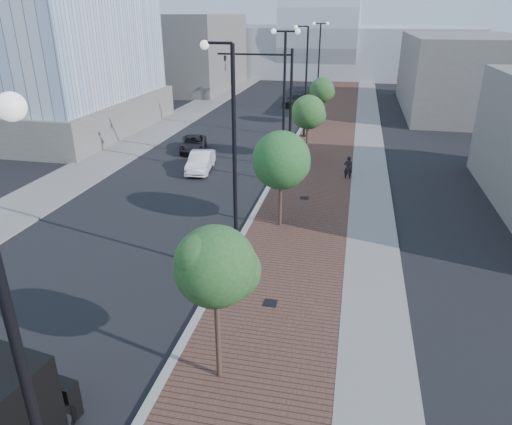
# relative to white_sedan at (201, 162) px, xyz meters

# --- Properties ---
(sidewalk) EXTENTS (7.00, 140.00, 0.12)m
(sidewalk) POSITION_rel_white_sedan_xyz_m (8.77, 17.00, -0.61)
(sidewalk) COLOR #4C2D23
(sidewalk) RESTS_ON ground
(concrete_strip) EXTENTS (2.40, 140.00, 0.13)m
(concrete_strip) POSITION_rel_white_sedan_xyz_m (11.47, 17.00, -0.60)
(concrete_strip) COLOR slate
(concrete_strip) RESTS_ON ground
(curb) EXTENTS (0.30, 140.00, 0.14)m
(curb) POSITION_rel_white_sedan_xyz_m (5.27, 17.00, -0.60)
(curb) COLOR gray
(curb) RESTS_ON ground
(west_sidewalk) EXTENTS (4.00, 140.00, 0.12)m
(west_sidewalk) POSITION_rel_white_sedan_xyz_m (-7.73, 17.00, -0.61)
(west_sidewalk) COLOR slate
(west_sidewalk) RESTS_ON ground
(white_sedan) EXTENTS (1.91, 4.19, 1.33)m
(white_sedan) POSITION_rel_white_sedan_xyz_m (0.00, 0.00, 0.00)
(white_sedan) COLOR white
(white_sedan) RESTS_ON ground
(dark_car_mid) EXTENTS (2.95, 4.54, 1.16)m
(dark_car_mid) POSITION_rel_white_sedan_xyz_m (-2.19, 4.76, -0.08)
(dark_car_mid) COLOR black
(dark_car_mid) RESTS_ON ground
(dark_car_far) EXTENTS (3.00, 4.92, 1.33)m
(dark_car_far) POSITION_rel_white_sedan_xyz_m (3.07, 26.14, 0.00)
(dark_car_far) COLOR black
(dark_car_far) RESTS_ON ground
(pedestrian) EXTENTS (0.63, 0.46, 1.61)m
(pedestrian) POSITION_rel_white_sedan_xyz_m (10.01, 0.22, 0.14)
(pedestrian) COLOR black
(pedestrian) RESTS_ON ground
(streetlight_0) EXTENTS (1.72, 0.56, 9.28)m
(streetlight_0) POSITION_rel_white_sedan_xyz_m (5.87, -25.00, 4.15)
(streetlight_0) COLOR black
(streetlight_0) RESTS_ON ground
(streetlight_1) EXTENTS (1.44, 0.56, 9.21)m
(streetlight_1) POSITION_rel_white_sedan_xyz_m (5.76, -13.00, 3.68)
(streetlight_1) COLOR black
(streetlight_1) RESTS_ON ground
(streetlight_2) EXTENTS (1.72, 0.56, 9.28)m
(streetlight_2) POSITION_rel_white_sedan_xyz_m (5.87, -1.00, 4.15)
(streetlight_2) COLOR black
(streetlight_2) RESTS_ON ground
(streetlight_3) EXTENTS (1.44, 0.56, 9.21)m
(streetlight_3) POSITION_rel_white_sedan_xyz_m (5.76, 11.00, 3.68)
(streetlight_3) COLOR black
(streetlight_3) RESTS_ON ground
(streetlight_4) EXTENTS (1.72, 0.56, 9.28)m
(streetlight_4) POSITION_rel_white_sedan_xyz_m (5.87, 23.00, 4.15)
(streetlight_4) COLOR black
(streetlight_4) RESTS_ON ground
(traffic_mast) EXTENTS (5.09, 0.20, 8.00)m
(traffic_mast) POSITION_rel_white_sedan_xyz_m (4.97, 2.00, 4.32)
(traffic_mast) COLOR black
(traffic_mast) RESTS_ON ground
(tree_0) EXTENTS (2.32, 2.26, 4.96)m
(tree_0) POSITION_rel_white_sedan_xyz_m (6.92, -18.97, 3.15)
(tree_0) COLOR #382619
(tree_0) RESTS_ON ground
(tree_1) EXTENTS (2.85, 2.85, 4.97)m
(tree_1) POSITION_rel_white_sedan_xyz_m (6.92, -7.97, 2.87)
(tree_1) COLOR #382619
(tree_1) RESTS_ON ground
(tree_2) EXTENTS (2.47, 2.43, 4.79)m
(tree_2) POSITION_rel_white_sedan_xyz_m (6.92, 4.03, 2.90)
(tree_2) COLOR #382619
(tree_2) RESTS_ON ground
(tree_3) EXTENTS (2.39, 2.34, 4.55)m
(tree_3) POSITION_rel_white_sedan_xyz_m (6.92, 16.03, 2.70)
(tree_3) COLOR #382619
(tree_3) RESTS_ON ground
(tower_podium) EXTENTS (19.00, 19.00, 3.00)m
(tower_podium) POSITION_rel_white_sedan_xyz_m (-18.73, 9.00, 0.83)
(tower_podium) COLOR #65615B
(tower_podium) RESTS_ON ground
(convention_center) EXTENTS (50.00, 30.00, 50.00)m
(convention_center) POSITION_rel_white_sedan_xyz_m (3.27, 62.00, 5.34)
(convention_center) COLOR #B2B6BC
(convention_center) RESTS_ON ground
(commercial_block_nw) EXTENTS (14.00, 20.00, 10.00)m
(commercial_block_nw) POSITION_rel_white_sedan_xyz_m (-14.73, 37.00, 4.33)
(commercial_block_nw) COLOR #66625C
(commercial_block_nw) RESTS_ON ground
(commercial_block_ne) EXTENTS (12.00, 22.00, 8.00)m
(commercial_block_ne) POSITION_rel_white_sedan_xyz_m (21.27, 27.00, 3.33)
(commercial_block_ne) COLOR slate
(commercial_block_ne) RESTS_ON ground
(utility_cover_1) EXTENTS (0.50, 0.50, 0.02)m
(utility_cover_1) POSITION_rel_white_sedan_xyz_m (7.67, -15.00, -0.54)
(utility_cover_1) COLOR black
(utility_cover_1) RESTS_ON sidewalk
(utility_cover_2) EXTENTS (0.50, 0.50, 0.02)m
(utility_cover_2) POSITION_rel_white_sedan_xyz_m (7.67, -4.00, -0.54)
(utility_cover_2) COLOR black
(utility_cover_2) RESTS_ON sidewalk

